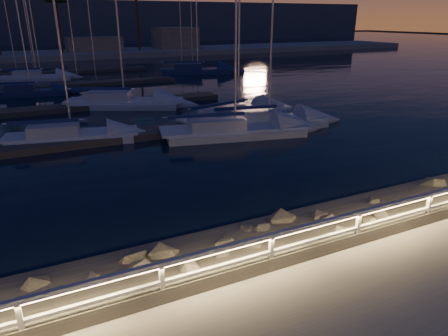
{
  "coord_description": "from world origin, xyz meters",
  "views": [
    {
      "loc": [
        -4.07,
        -7.67,
        6.32
      ],
      "look_at": [
        1.53,
        4.0,
        1.44
      ],
      "focal_mm": 32.0,
      "sensor_mm": 36.0,
      "label": 1
    }
  ],
  "objects_px": {
    "sailboat_d": "(231,129)",
    "sailboat_f": "(69,135)",
    "sailboat_c": "(265,120)",
    "guard_rail": "(235,253)",
    "sailboat_j": "(29,91)",
    "sailboat_g": "(121,101)",
    "sailboat_l": "(196,70)",
    "sailboat_k": "(35,77)",
    "sailboat_h": "(235,115)"
  },
  "relations": [
    {
      "from": "sailboat_g",
      "to": "sailboat_c",
      "type": "bearing_deg",
      "value": -29.95
    },
    {
      "from": "sailboat_j",
      "to": "sailboat_h",
      "type": "bearing_deg",
      "value": -44.64
    },
    {
      "from": "sailboat_g",
      "to": "sailboat_l",
      "type": "height_order",
      "value": "sailboat_l"
    },
    {
      "from": "guard_rail",
      "to": "sailboat_d",
      "type": "relative_size",
      "value": 2.84
    },
    {
      "from": "guard_rail",
      "to": "sailboat_l",
      "type": "height_order",
      "value": "sailboat_l"
    },
    {
      "from": "sailboat_j",
      "to": "guard_rail",
      "type": "bearing_deg",
      "value": -75.05
    },
    {
      "from": "sailboat_d",
      "to": "sailboat_l",
      "type": "xyz_separation_m",
      "value": [
        9.2,
        28.86,
        0.02
      ]
    },
    {
      "from": "sailboat_c",
      "to": "sailboat_l",
      "type": "relative_size",
      "value": 0.84
    },
    {
      "from": "sailboat_h",
      "to": "sailboat_k",
      "type": "relative_size",
      "value": 1.12
    },
    {
      "from": "sailboat_g",
      "to": "sailboat_j",
      "type": "height_order",
      "value": "sailboat_g"
    },
    {
      "from": "sailboat_k",
      "to": "sailboat_l",
      "type": "xyz_separation_m",
      "value": [
        19.42,
        -2.28,
        0.04
      ]
    },
    {
      "from": "sailboat_f",
      "to": "sailboat_j",
      "type": "distance_m",
      "value": 17.7
    },
    {
      "from": "sailboat_l",
      "to": "sailboat_d",
      "type": "bearing_deg",
      "value": -87.29
    },
    {
      "from": "sailboat_f",
      "to": "sailboat_h",
      "type": "xyz_separation_m",
      "value": [
        11.32,
        0.5,
        0.01
      ]
    },
    {
      "from": "sailboat_h",
      "to": "sailboat_l",
      "type": "xyz_separation_m",
      "value": [
        7.15,
        25.47,
        0.03
      ]
    },
    {
      "from": "guard_rail",
      "to": "sailboat_h",
      "type": "xyz_separation_m",
      "value": [
        8.86,
        17.23,
        -0.93
      ]
    },
    {
      "from": "sailboat_f",
      "to": "sailboat_h",
      "type": "distance_m",
      "value": 11.33
    },
    {
      "from": "sailboat_d",
      "to": "sailboat_h",
      "type": "bearing_deg",
      "value": 71.07
    },
    {
      "from": "sailboat_c",
      "to": "sailboat_h",
      "type": "bearing_deg",
      "value": 125.57
    },
    {
      "from": "sailboat_h",
      "to": "sailboat_l",
      "type": "distance_m",
      "value": 26.46
    },
    {
      "from": "sailboat_k",
      "to": "sailboat_g",
      "type": "bearing_deg",
      "value": -62.62
    },
    {
      "from": "sailboat_f",
      "to": "sailboat_h",
      "type": "relative_size",
      "value": 0.83
    },
    {
      "from": "sailboat_f",
      "to": "sailboat_k",
      "type": "height_order",
      "value": "sailboat_k"
    },
    {
      "from": "sailboat_c",
      "to": "sailboat_k",
      "type": "xyz_separation_m",
      "value": [
        -13.31,
        30.1,
        -0.01
      ]
    },
    {
      "from": "sailboat_d",
      "to": "sailboat_k",
      "type": "xyz_separation_m",
      "value": [
        -10.22,
        31.14,
        -0.02
      ]
    },
    {
      "from": "sailboat_d",
      "to": "sailboat_f",
      "type": "height_order",
      "value": "sailboat_d"
    },
    {
      "from": "sailboat_k",
      "to": "sailboat_l",
      "type": "distance_m",
      "value": 19.55
    },
    {
      "from": "sailboat_g",
      "to": "sailboat_h",
      "type": "distance_m",
      "value": 10.34
    },
    {
      "from": "sailboat_g",
      "to": "sailboat_l",
      "type": "xyz_separation_m",
      "value": [
        13.5,
        17.32,
        -0.01
      ]
    },
    {
      "from": "sailboat_l",
      "to": "sailboat_f",
      "type": "bearing_deg",
      "value": -105.03
    },
    {
      "from": "guard_rail",
      "to": "sailboat_j",
      "type": "relative_size",
      "value": 3.72
    },
    {
      "from": "sailboat_k",
      "to": "sailboat_d",
      "type": "bearing_deg",
      "value": -61.24
    },
    {
      "from": "guard_rail",
      "to": "sailboat_j",
      "type": "xyz_separation_m",
      "value": [
        -4.27,
        34.34,
        -0.96
      ]
    },
    {
      "from": "sailboat_l",
      "to": "sailboat_k",
      "type": "bearing_deg",
      "value": -166.31
    },
    {
      "from": "sailboat_f",
      "to": "sailboat_k",
      "type": "xyz_separation_m",
      "value": [
        -0.95,
        28.25,
        -0.0
      ]
    },
    {
      "from": "sailboat_g",
      "to": "sailboat_l",
      "type": "bearing_deg",
      "value": 76.94
    },
    {
      "from": "guard_rail",
      "to": "sailboat_k",
      "type": "height_order",
      "value": "sailboat_k"
    },
    {
      "from": "sailboat_c",
      "to": "sailboat_k",
      "type": "height_order",
      "value": "sailboat_c"
    },
    {
      "from": "sailboat_k",
      "to": "sailboat_h",
      "type": "bearing_deg",
      "value": -55.56
    },
    {
      "from": "sailboat_k",
      "to": "sailboat_j",
      "type": "bearing_deg",
      "value": -84.03
    },
    {
      "from": "sailboat_f",
      "to": "sailboat_l",
      "type": "relative_size",
      "value": 0.77
    },
    {
      "from": "sailboat_c",
      "to": "sailboat_d",
      "type": "relative_size",
      "value": 0.91
    },
    {
      "from": "sailboat_h",
      "to": "sailboat_k",
      "type": "height_order",
      "value": "sailboat_h"
    },
    {
      "from": "sailboat_d",
      "to": "sailboat_g",
      "type": "height_order",
      "value": "sailboat_g"
    },
    {
      "from": "sailboat_k",
      "to": "sailboat_c",
      "type": "bearing_deg",
      "value": -55.56
    },
    {
      "from": "sailboat_c",
      "to": "sailboat_d",
      "type": "bearing_deg",
      "value": -149.75
    },
    {
      "from": "sailboat_g",
      "to": "sailboat_j",
      "type": "distance_m",
      "value": 11.23
    },
    {
      "from": "sailboat_j",
      "to": "sailboat_g",
      "type": "bearing_deg",
      "value": -45.04
    },
    {
      "from": "guard_rail",
      "to": "sailboat_l",
      "type": "xyz_separation_m",
      "value": [
        16.01,
        42.7,
        -0.91
      ]
    },
    {
      "from": "sailboat_g",
      "to": "sailboat_j",
      "type": "relative_size",
      "value": 1.34
    }
  ]
}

